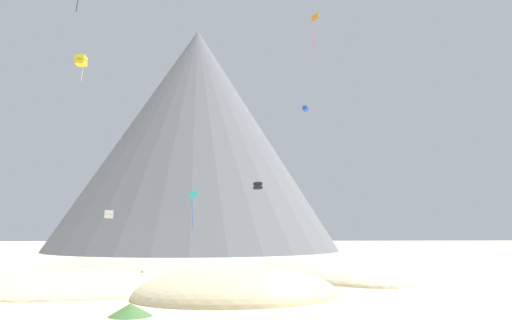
# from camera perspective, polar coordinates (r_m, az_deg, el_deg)

# --- Properties ---
(ground_plane) EXTENTS (400.00, 400.00, 0.00)m
(ground_plane) POSITION_cam_1_polar(r_m,az_deg,el_deg) (29.30, 5.80, -16.58)
(ground_plane) COLOR beige
(dune_foreground_left) EXTENTS (24.18, 23.51, 2.87)m
(dune_foreground_left) POSITION_cam_1_polar(r_m,az_deg,el_deg) (52.65, -15.33, -12.57)
(dune_foreground_left) COLOR #CCBA8E
(dune_foreground_left) RESTS_ON ground_plane
(dune_foreground_right) EXTENTS (30.86, 24.37, 2.12)m
(dune_foreground_right) POSITION_cam_1_polar(r_m,az_deg,el_deg) (44.66, -23.46, -13.04)
(dune_foreground_right) COLOR beige
(dune_foreground_right) RESTS_ON ground_plane
(dune_midground) EXTENTS (16.30, 14.34, 4.02)m
(dune_midground) POSITION_cam_1_polar(r_m,az_deg,el_deg) (34.41, -2.15, -15.35)
(dune_midground) COLOR #CCBA8E
(dune_midground) RESTS_ON ground_plane
(dune_back_low) EXTENTS (17.28, 27.69, 3.44)m
(dune_back_low) POSITION_cam_1_polar(r_m,az_deg,el_deg) (51.45, 7.88, -12.89)
(dune_back_low) COLOR beige
(dune_back_low) RESTS_ON ground_plane
(bush_near_right) EXTENTS (3.24, 3.24, 0.46)m
(bush_near_right) POSITION_cam_1_polar(r_m,az_deg,el_deg) (54.56, 11.87, -12.28)
(bush_near_right) COLOR #668C4C
(bush_near_right) RESTS_ON ground_plane
(bush_far_right) EXTENTS (2.60, 2.60, 1.03)m
(bush_far_right) POSITION_cam_1_polar(r_m,az_deg,el_deg) (44.70, -12.87, -12.83)
(bush_far_right) COLOR #668C4C
(bush_far_right) RESTS_ON ground_plane
(bush_ridge_crest) EXTENTS (2.34, 2.34, 0.64)m
(bush_ridge_crest) POSITION_cam_1_polar(r_m,az_deg,el_deg) (27.51, -14.16, -16.26)
(bush_ridge_crest) COLOR #477238
(bush_ridge_crest) RESTS_ON ground_plane
(rock_massif) EXTENTS (78.59, 78.59, 52.55)m
(rock_massif) POSITION_cam_1_polar(r_m,az_deg,el_deg) (117.52, -6.69, 1.84)
(rock_massif) COLOR slate
(rock_massif) RESTS_ON ground_plane
(kite_white_low) EXTENTS (1.70, 1.68, 1.36)m
(kite_white_low) POSITION_cam_1_polar(r_m,az_deg,el_deg) (86.67, -16.47, -5.97)
(kite_white_low) COLOR white
(kite_orange_high) EXTENTS (0.88, 1.01, 4.92)m
(kite_orange_high) POSITION_cam_1_polar(r_m,az_deg,el_deg) (66.34, 6.73, 15.35)
(kite_orange_high) COLOR orange
(kite_cyan_low) EXTENTS (0.94, 0.40, 5.12)m
(kite_cyan_low) POSITION_cam_1_polar(r_m,az_deg,el_deg) (65.52, -7.18, -4.65)
(kite_cyan_low) COLOR #33BCDB
(kite_black_low) EXTENTS (1.31, 1.33, 1.04)m
(kite_black_low) POSITION_cam_1_polar(r_m,az_deg,el_deg) (72.24, 0.20, -2.96)
(kite_black_low) COLOR black
(kite_yellow_high) EXTENTS (1.60, 1.64, 3.88)m
(kite_yellow_high) POSITION_cam_1_polar(r_m,az_deg,el_deg) (79.99, -19.36, 10.67)
(kite_yellow_high) COLOR yellow
(kite_blue_mid) EXTENTS (1.16, 1.16, 1.00)m
(kite_blue_mid) POSITION_cam_1_polar(r_m,az_deg,el_deg) (88.77, 5.67, 5.87)
(kite_blue_mid) COLOR blue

